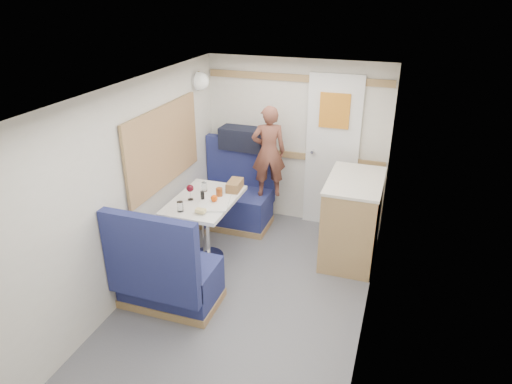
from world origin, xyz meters
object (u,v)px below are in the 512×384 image
(duffel_bag, at_px, (243,138))
(tray, at_px, (214,203))
(dinette_table, at_px, (205,212))
(beer_glass, at_px, (219,193))
(tumbler_mid, at_px, (204,187))
(bench_near, at_px, (167,279))
(tumbler_left, at_px, (180,207))
(galley_counter, at_px, (352,218))
(person, at_px, (269,152))
(cheese_block, at_px, (201,211))
(wine_glass, at_px, (190,189))
(bread_loaf, at_px, (235,185))
(bench_far, at_px, (235,201))
(pepper_grinder, at_px, (203,196))
(orange_fruit, at_px, (214,198))
(dome_light, at_px, (200,81))

(duffel_bag, xyz_separation_m, tray, (0.13, -1.20, -0.30))
(dinette_table, distance_m, beer_glass, 0.26)
(dinette_table, distance_m, tumbler_mid, 0.28)
(bench_near, xyz_separation_m, tumbler_left, (-0.10, 0.53, 0.47))
(galley_counter, distance_m, tumbler_left, 1.83)
(person, relative_size, cheese_block, 11.12)
(beer_glass, bearing_deg, wine_glass, -150.87)
(wine_glass, bearing_deg, bread_loaf, 48.28)
(bench_far, height_order, beer_glass, bench_far)
(galley_counter, relative_size, duffel_bag, 1.66)
(duffel_bag, bearing_deg, wine_glass, -94.39)
(tumbler_left, xyz_separation_m, pepper_grinder, (0.11, 0.29, 0.00))
(person, relative_size, beer_glass, 10.12)
(orange_fruit, height_order, beer_glass, beer_glass)
(bench_far, bearing_deg, pepper_grinder, -89.81)
(person, bearing_deg, beer_glass, 47.99)
(galley_counter, xyz_separation_m, tumbler_left, (-1.57, -0.88, 0.30))
(dinette_table, distance_m, orange_fruit, 0.26)
(duffel_bag, bearing_deg, dinette_table, -88.49)
(tumbler_mid, xyz_separation_m, beer_glass, (0.22, -0.10, 0.00))
(galley_counter, bearing_deg, duffel_bag, 158.50)
(pepper_grinder, bearing_deg, galley_counter, 22.05)
(galley_counter, xyz_separation_m, wine_glass, (-1.59, -0.61, 0.38))
(person, height_order, tumbler_mid, person)
(tray, height_order, bread_loaf, bread_loaf)
(bench_near, xyz_separation_m, duffel_bag, (0.02, 1.98, 0.73))
(bench_far, xyz_separation_m, cheese_block, (0.11, -1.18, 0.45))
(dome_light, xyz_separation_m, cheese_block, (0.50, -1.17, -0.99))
(duffel_bag, height_order, bread_loaf, duffel_bag)
(bench_far, distance_m, orange_fruit, 1.05)
(cheese_block, relative_size, wine_glass, 0.58)
(duffel_bag, height_order, beer_glass, duffel_bag)
(bench_far, distance_m, pepper_grinder, 1.02)
(galley_counter, distance_m, bread_loaf, 1.31)
(galley_counter, relative_size, tumbler_mid, 9.21)
(galley_counter, height_order, beer_glass, galley_counter)
(cheese_block, bearing_deg, beer_glass, 86.09)
(beer_glass, height_order, bread_loaf, beer_glass)
(wine_glass, xyz_separation_m, beer_glass, (0.26, 0.15, -0.07))
(tumbler_left, xyz_separation_m, tumbler_mid, (0.02, 0.51, -0.00))
(duffel_bag, height_order, tray, duffel_bag)
(dinette_table, bearing_deg, cheese_block, -71.10)
(dinette_table, distance_m, bread_loaf, 0.44)
(wine_glass, bearing_deg, galley_counter, 21.11)
(tray, bearing_deg, bread_loaf, 79.85)
(person, xyz_separation_m, tumbler_left, (-0.53, -1.20, -0.22))
(tumbler_left, height_order, beer_glass, beer_glass)
(dome_light, relative_size, beer_glass, 1.87)
(bench_near, distance_m, tumbler_left, 0.72)
(bench_far, distance_m, beer_glass, 0.93)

